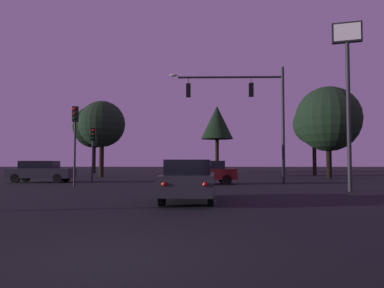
{
  "coord_description": "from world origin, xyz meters",
  "views": [
    {
      "loc": [
        1.32,
        -5.56,
        1.44
      ],
      "look_at": [
        0.8,
        18.29,
        2.59
      ],
      "focal_mm": 34.99,
      "sensor_mm": 36.0,
      "label": 1
    }
  ],
  "objects_px": {
    "tree_left_far": "(217,123)",
    "tree_right_cluster": "(94,127)",
    "traffic_light_corner_left": "(93,143)",
    "traffic_signal_mast_arm": "(251,104)",
    "car_crossing_right": "(41,171)",
    "tree_behind_sign": "(102,124)",
    "car_crossing_left": "(205,172)",
    "tree_center_horizon": "(328,119)",
    "tree_lot_edge": "(314,124)",
    "traffic_light_corner_right": "(75,130)",
    "car_nearside_lane": "(189,180)",
    "store_sign_illuminated": "(348,69)"
  },
  "relations": [
    {
      "from": "tree_right_cluster",
      "to": "tree_lot_edge",
      "type": "height_order",
      "value": "tree_right_cluster"
    },
    {
      "from": "traffic_signal_mast_arm",
      "to": "traffic_light_corner_left",
      "type": "relative_size",
      "value": 1.96
    },
    {
      "from": "traffic_signal_mast_arm",
      "to": "tree_behind_sign",
      "type": "relative_size",
      "value": 1.06
    },
    {
      "from": "traffic_signal_mast_arm",
      "to": "traffic_light_corner_left",
      "type": "distance_m",
      "value": 11.76
    },
    {
      "from": "car_crossing_left",
      "to": "store_sign_illuminated",
      "type": "distance_m",
      "value": 10.57
    },
    {
      "from": "tree_behind_sign",
      "to": "tree_right_cluster",
      "type": "xyz_separation_m",
      "value": [
        -4.49,
        13.2,
        1.0
      ]
    },
    {
      "from": "car_nearside_lane",
      "to": "tree_lot_edge",
      "type": "bearing_deg",
      "value": 64.8
    },
    {
      "from": "car_crossing_right",
      "to": "tree_center_horizon",
      "type": "bearing_deg",
      "value": 18.24
    },
    {
      "from": "traffic_light_corner_right",
      "to": "tree_center_horizon",
      "type": "relative_size",
      "value": 0.57
    },
    {
      "from": "tree_lot_edge",
      "to": "car_nearside_lane",
      "type": "bearing_deg",
      "value": -115.2
    },
    {
      "from": "traffic_signal_mast_arm",
      "to": "tree_left_far",
      "type": "xyz_separation_m",
      "value": [
        -1.26,
        20.92,
        0.94
      ]
    },
    {
      "from": "car_nearside_lane",
      "to": "tree_behind_sign",
      "type": "xyz_separation_m",
      "value": [
        -8.92,
        21.46,
        4.22
      ]
    },
    {
      "from": "tree_center_horizon",
      "to": "tree_lot_edge",
      "type": "relative_size",
      "value": 1.05
    },
    {
      "from": "traffic_light_corner_left",
      "to": "car_nearside_lane",
      "type": "height_order",
      "value": "traffic_light_corner_left"
    },
    {
      "from": "car_crossing_left",
      "to": "traffic_light_corner_left",
      "type": "bearing_deg",
      "value": 161.51
    },
    {
      "from": "traffic_light_corner_left",
      "to": "traffic_signal_mast_arm",
      "type": "bearing_deg",
      "value": -13.32
    },
    {
      "from": "traffic_light_corner_right",
      "to": "store_sign_illuminated",
      "type": "height_order",
      "value": "store_sign_illuminated"
    },
    {
      "from": "store_sign_illuminated",
      "to": "tree_left_far",
      "type": "distance_m",
      "value": 27.56
    },
    {
      "from": "traffic_light_corner_left",
      "to": "traffic_light_corner_right",
      "type": "relative_size",
      "value": 0.84
    },
    {
      "from": "tree_left_far",
      "to": "tree_lot_edge",
      "type": "xyz_separation_m",
      "value": [
        10.38,
        -4.45,
        -0.63
      ]
    },
    {
      "from": "tree_left_far",
      "to": "tree_center_horizon",
      "type": "relative_size",
      "value": 1.01
    },
    {
      "from": "tree_lot_edge",
      "to": "tree_right_cluster",
      "type": "bearing_deg",
      "value": 164.32
    },
    {
      "from": "traffic_light_corner_right",
      "to": "car_crossing_left",
      "type": "relative_size",
      "value": 1.11
    },
    {
      "from": "traffic_light_corner_left",
      "to": "tree_left_far",
      "type": "height_order",
      "value": "tree_left_far"
    },
    {
      "from": "traffic_signal_mast_arm",
      "to": "traffic_light_corner_right",
      "type": "relative_size",
      "value": 1.64
    },
    {
      "from": "traffic_light_corner_right",
      "to": "tree_center_horizon",
      "type": "height_order",
      "value": "tree_center_horizon"
    },
    {
      "from": "car_nearside_lane",
      "to": "store_sign_illuminated",
      "type": "bearing_deg",
      "value": 31.42
    },
    {
      "from": "traffic_signal_mast_arm",
      "to": "car_crossing_left",
      "type": "bearing_deg",
      "value": -178.37
    },
    {
      "from": "traffic_light_corner_left",
      "to": "car_crossing_left",
      "type": "relative_size",
      "value": 0.93
    },
    {
      "from": "traffic_light_corner_left",
      "to": "car_crossing_right",
      "type": "xyz_separation_m",
      "value": [
        -3.39,
        -0.92,
        -2.0
      ]
    },
    {
      "from": "tree_left_far",
      "to": "tree_right_cluster",
      "type": "xyz_separation_m",
      "value": [
        -15.86,
        2.92,
        -0.2
      ]
    },
    {
      "from": "store_sign_illuminated",
      "to": "tree_lot_edge",
      "type": "distance_m",
      "value": 23.21
    },
    {
      "from": "tree_center_horizon",
      "to": "tree_right_cluster",
      "type": "distance_m",
      "value": 29.25
    },
    {
      "from": "store_sign_illuminated",
      "to": "tree_center_horizon",
      "type": "height_order",
      "value": "store_sign_illuminated"
    },
    {
      "from": "car_crossing_left",
      "to": "traffic_light_corner_right",
      "type": "bearing_deg",
      "value": -159.96
    },
    {
      "from": "traffic_light_corner_left",
      "to": "tree_left_far",
      "type": "bearing_deg",
      "value": 61.5
    },
    {
      "from": "traffic_light_corner_right",
      "to": "tree_left_far",
      "type": "bearing_deg",
      "value": 68.49
    },
    {
      "from": "tree_left_far",
      "to": "tree_lot_edge",
      "type": "height_order",
      "value": "tree_left_far"
    },
    {
      "from": "traffic_light_corner_right",
      "to": "tree_left_far",
      "type": "xyz_separation_m",
      "value": [
        9.38,
        23.79,
        2.91
      ]
    },
    {
      "from": "car_nearside_lane",
      "to": "car_crossing_right",
      "type": "distance_m",
      "value": 16.58
    },
    {
      "from": "car_crossing_right",
      "to": "tree_behind_sign",
      "type": "bearing_deg",
      "value": 77.77
    },
    {
      "from": "car_crossing_right",
      "to": "tree_lot_edge",
      "type": "bearing_deg",
      "value": 31.91
    },
    {
      "from": "tree_right_cluster",
      "to": "tree_lot_edge",
      "type": "distance_m",
      "value": 27.26
    },
    {
      "from": "traffic_light_corner_left",
      "to": "traffic_light_corner_right",
      "type": "xyz_separation_m",
      "value": [
        0.55,
        -5.52,
        0.51
      ]
    },
    {
      "from": "traffic_signal_mast_arm",
      "to": "tree_lot_edge",
      "type": "height_order",
      "value": "tree_lot_edge"
    },
    {
      "from": "car_crossing_left",
      "to": "tree_center_horizon",
      "type": "relative_size",
      "value": 0.51
    },
    {
      "from": "car_crossing_left",
      "to": "tree_left_far",
      "type": "height_order",
      "value": "tree_left_far"
    },
    {
      "from": "tree_center_horizon",
      "to": "tree_lot_edge",
      "type": "height_order",
      "value": "tree_center_horizon"
    },
    {
      "from": "car_crossing_right",
      "to": "tree_lot_edge",
      "type": "distance_m",
      "value": 28.32
    },
    {
      "from": "car_crossing_right",
      "to": "tree_left_far",
      "type": "height_order",
      "value": "tree_left_far"
    }
  ]
}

